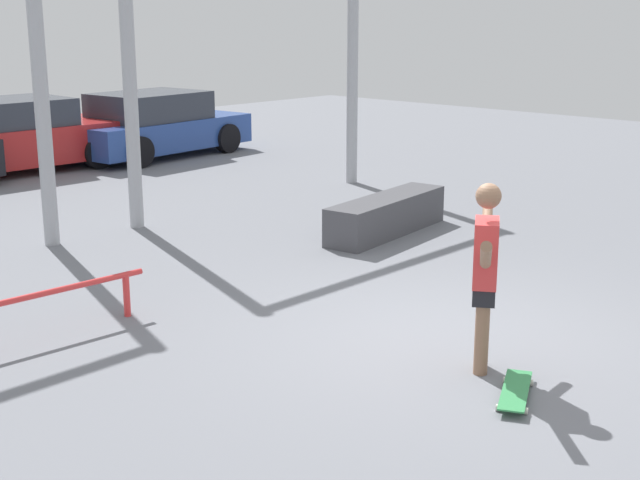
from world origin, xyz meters
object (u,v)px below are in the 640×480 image
Objects in this scene: skateboarder at (485,269)px; parked_car_blue at (155,126)px; skateboard at (515,391)px; grind_rail at (49,301)px; grind_box at (387,215)px; parked_car_red at (14,136)px.

parked_car_blue is at bearing 33.52° from skateboarder.
parked_car_blue is (5.56, 12.28, 0.60)m from skateboard.
skateboard is 4.44m from grind_rail.
grind_box is at bearing 23.85° from skateboard.
grind_rail is 11.08m from parked_car_blue.
parked_car_red reaches higher than skateboard.
skateboarder is 12.44m from parked_car_red.
grind_box is (3.29, 3.72, -0.66)m from skateboarder.
grind_box is 0.56× the size of parked_car_blue.
grind_box is 1.14× the size of grind_rail.
skateboard is at bearing -130.14° from grind_box.
skateboard is 5.57m from grind_box.
grind_box is at bearing -81.67° from parked_car_red.
skateboard is 13.03m from parked_car_red.
skateboarder reaches higher than grind_box.
skateboarder is 0.71× the size of grind_box.
parked_car_red is 0.97× the size of parked_car_blue.
skateboarder is at bearing -58.61° from grind_rail.
parked_car_blue is at bearing -7.75° from parked_car_red.
parked_car_red is (4.39, 8.73, 0.32)m from grind_rail.
parked_car_red is at bearing 63.32° from grind_rail.
grind_box is 0.57× the size of parked_car_red.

